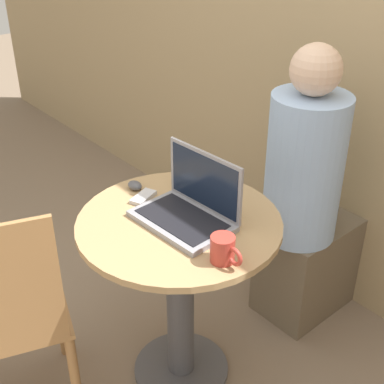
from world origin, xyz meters
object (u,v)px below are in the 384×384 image
chair_empty (9,320)px  person_seated (306,212)px  laptop (190,207)px  cell_phone (143,197)px

chair_empty → person_seated: 1.26m
person_seated → laptop: bearing=-93.8°
laptop → chair_empty: (-0.24, -0.60, -0.33)m
laptop → person_seated: person_seated is taller
laptop → cell_phone: laptop is taller
laptop → person_seated: size_ratio=0.28×
cell_phone → person_seated: (0.26, 0.66, -0.21)m
cell_phone → person_seated: person_seated is taller
laptop → chair_empty: bearing=-111.9°
chair_empty → cell_phone: bearing=87.5°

